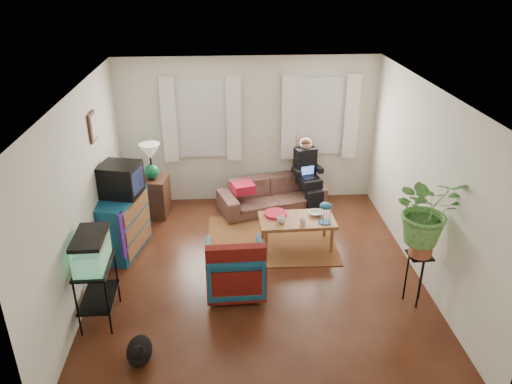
{
  "coord_description": "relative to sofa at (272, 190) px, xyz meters",
  "views": [
    {
      "loc": [
        -0.42,
        -5.87,
        4.05
      ],
      "look_at": [
        0.0,
        0.4,
        1.1
      ],
      "focal_mm": 35.0,
      "sensor_mm": 36.0,
      "label": 1
    }
  ],
  "objects": [
    {
      "name": "window_left",
      "position": [
        -1.19,
        0.43,
        1.19
      ],
      "size": [
        1.08,
        0.04,
        1.38
      ],
      "primitive_type": "cube",
      "color": "white",
      "rests_on": "wall_back"
    },
    {
      "name": "wall_left",
      "position": [
        -2.64,
        -2.05,
        0.94
      ],
      "size": [
        0.01,
        5.0,
        2.6
      ],
      "primitive_type": "cube",
      "color": "silver",
      "rests_on": "floor"
    },
    {
      "name": "curtains_left",
      "position": [
        -1.19,
        0.35,
        1.19
      ],
      "size": [
        1.36,
        0.06,
        1.5
      ],
      "primitive_type": "cube",
      "color": "white",
      "rests_on": "wall_back"
    },
    {
      "name": "window_right",
      "position": [
        0.86,
        0.43,
        1.19
      ],
      "size": [
        1.08,
        0.04,
        1.38
      ],
      "primitive_type": "cube",
      "color": "white",
      "rests_on": "wall_back"
    },
    {
      "name": "birdcage",
      "position": [
        0.65,
        -1.45,
        0.27
      ],
      "size": [
        0.19,
        0.19,
        0.33
      ],
      "primitive_type": null,
      "rotation": [
        0.0,
        0.0,
        0.03
      ],
      "color": "#115B6B",
      "rests_on": "coffee_table"
    },
    {
      "name": "aquarium_stand",
      "position": [
        -2.39,
        -2.85,
        0.03
      ],
      "size": [
        0.4,
        0.7,
        0.78
      ],
      "primitive_type": "cube",
      "rotation": [
        0.0,
        0.0,
        0.02
      ],
      "color": "black",
      "rests_on": "floor"
    },
    {
      "name": "sofa",
      "position": [
        0.0,
        0.0,
        0.0
      ],
      "size": [
        1.98,
        1.22,
        0.72
      ],
      "primitive_type": "imported",
      "rotation": [
        0.0,
        0.0,
        0.29
      ],
      "color": "brown",
      "rests_on": "floor"
    },
    {
      "name": "picture_frame",
      "position": [
        -2.61,
        -1.2,
        1.59
      ],
      "size": [
        0.04,
        0.32,
        0.4
      ],
      "primitive_type": "cube",
      "color": "#3D2616",
      "rests_on": "wall_left"
    },
    {
      "name": "ceiling",
      "position": [
        -0.39,
        -2.05,
        2.24
      ],
      "size": [
        4.5,
        5.0,
        0.01
      ],
      "primitive_type": "cube",
      "color": "white",
      "rests_on": "wall_back"
    },
    {
      "name": "curtains_right",
      "position": [
        0.86,
        0.35,
        1.19
      ],
      "size": [
        1.36,
        0.06,
        1.5
      ],
      "primitive_type": "cube",
      "color": "white",
      "rests_on": "wall_back"
    },
    {
      "name": "armchair",
      "position": [
        -0.72,
        -2.39,
        0.01
      ],
      "size": [
        0.75,
        0.7,
        0.75
      ],
      "primitive_type": "imported",
      "rotation": [
        0.0,
        0.0,
        3.16
      ],
      "color": "#12666C",
      "rests_on": "floor"
    },
    {
      "name": "side_table",
      "position": [
        -2.04,
        -0.12,
        -0.02
      ],
      "size": [
        0.53,
        0.53,
        0.68
      ],
      "primitive_type": "cube",
      "rotation": [
        0.0,
        0.0,
        -0.14
      ],
      "color": "#3E2017",
      "rests_on": "floor"
    },
    {
      "name": "wall_front",
      "position": [
        -0.39,
        -4.55,
        0.94
      ],
      "size": [
        4.5,
        0.01,
        2.6
      ],
      "primitive_type": "cube",
      "color": "silver",
      "rests_on": "floor"
    },
    {
      "name": "serape_throw",
      "position": [
        -0.71,
        -2.68,
        0.17
      ],
      "size": [
        0.76,
        0.19,
        0.62
      ],
      "primitive_type": "cube",
      "rotation": [
        0.0,
        0.0,
        0.02
      ],
      "color": "#9E0A0A",
      "rests_on": "armchair"
    },
    {
      "name": "black_cat",
      "position": [
        -1.81,
        -3.64,
        -0.18
      ],
      "size": [
        0.34,
        0.46,
        0.36
      ],
      "primitive_type": "ellipsoid",
      "rotation": [
        0.0,
        0.0,
        0.15
      ],
      "color": "black",
      "rests_on": "floor"
    },
    {
      "name": "potted_plant",
      "position": [
        1.57,
        -2.79,
        0.85
      ],
      "size": [
        0.84,
        0.73,
        0.91
      ],
      "primitive_type": "imported",
      "rotation": [
        0.0,
        0.0,
        0.04
      ],
      "color": "#599947",
      "rests_on": "plant_stand"
    },
    {
      "name": "wall_back",
      "position": [
        -0.39,
        0.45,
        0.94
      ],
      "size": [
        4.5,
        0.01,
        2.6
      ],
      "primitive_type": "cube",
      "color": "silver",
      "rests_on": "floor"
    },
    {
      "name": "aquarium",
      "position": [
        -2.39,
        -2.85,
        0.62
      ],
      "size": [
        0.36,
        0.64,
        0.41
      ],
      "primitive_type": "cube",
      "rotation": [
        0.0,
        0.0,
        0.02
      ],
      "color": "#7FD899",
      "rests_on": "aquarium_stand"
    },
    {
      "name": "floor",
      "position": [
        -0.39,
        -2.05,
        -0.36
      ],
      "size": [
        4.5,
        5.0,
        0.01
      ],
      "primitive_type": "cube",
      "color": "#4F2B14",
      "rests_on": "ground"
    },
    {
      "name": "bowl",
      "position": [
        0.56,
        -1.2,
        0.14
      ],
      "size": [
        0.23,
        0.23,
        0.06
      ],
      "primitive_type": "imported",
      "rotation": [
        0.0,
        0.0,
        0.03
      ],
      "color": "white",
      "rests_on": "coffee_table"
    },
    {
      "name": "wall_right",
      "position": [
        1.86,
        -2.05,
        0.94
      ],
      "size": [
        0.01,
        5.0,
        2.6
      ],
      "primitive_type": "cube",
      "color": "silver",
      "rests_on": "floor"
    },
    {
      "name": "plant_stand",
      "position": [
        1.57,
        -2.79,
        -0.0
      ],
      "size": [
        0.31,
        0.31,
        0.71
      ],
      "primitive_type": "cube",
      "rotation": [
        0.0,
        0.0,
        0.04
      ],
      "color": "black",
      "rests_on": "floor"
    },
    {
      "name": "cup_a",
      "position": [
        -0.0,
        -1.42,
        0.16
      ],
      "size": [
        0.13,
        0.13,
        0.1
      ],
      "primitive_type": "imported",
      "rotation": [
        0.0,
        0.0,
        0.03
      ],
      "color": "white",
      "rests_on": "coffee_table"
    },
    {
      "name": "seated_person",
      "position": [
        0.64,
        0.19,
        0.19
      ],
      "size": [
        0.6,
        0.68,
        1.1
      ],
      "primitive_type": null,
      "rotation": [
        0.0,
        0.0,
        0.29
      ],
      "color": "black",
      "rests_on": "sofa"
    },
    {
      "name": "area_rug",
      "position": [
        -0.12,
        -1.11,
        -0.35
      ],
      "size": [
        2.03,
        1.64,
        0.01
      ],
      "primitive_type": "cube",
      "rotation": [
        0.0,
        0.0,
        -0.02
      ],
      "color": "maroon",
      "rests_on": "floor"
    },
    {
      "name": "table_lamp",
      "position": [
        -2.04,
        -0.12,
        0.62
      ],
      "size": [
        0.4,
        0.4,
        0.63
      ],
      "primitive_type": null,
      "rotation": [
        0.0,
        0.0,
        -0.14
      ],
      "color": "white",
      "rests_on": "side_table"
    },
    {
      "name": "dresser",
      "position": [
        -2.38,
        -1.25,
        0.09
      ],
      "size": [
        0.72,
        1.08,
        0.89
      ],
      "primitive_type": "cube",
      "rotation": [
        0.0,
        0.0,
        -0.24
      ],
      "color": "#106464",
      "rests_on": "floor"
    },
    {
      "name": "cup_b",
      "position": [
        0.31,
        -1.49,
        0.16
      ],
      "size": [
        0.11,
        0.11,
        0.1
      ],
      "primitive_type": "imported",
      "rotation": [
        0.0,
        0.0,
        0.03
      ],
      "color": "beige",
      "rests_on": "coffee_table"
    },
    {
      "name": "coffee_table",
      "position": [
        0.25,
        -1.31,
        -0.13
      ],
      "size": [
        1.15,
        0.65,
        0.47
      ],
      "primitive_type": "cube",
      "rotation": [
        0.0,
        0.0,
        0.03
      ],
      "color": "olive",
      "rests_on": "floor"
    },
    {
      "name": "snack_tray",
      "position": [
        -0.06,
        -1.16,
        0.13
      ],
      "size": [
        0.36,
        0.36,
        0.04
      ],
      "primitive_type": "cylinder",
      "rotation": [
        0.0,
        0.0,
        0.03
      ],
      "color": "#B21414",
      "rests_on": "coffee_table"
    },
    {
      "name": "crt_tv",
      "position": [
        -2.34,
        -1.16,
        0.77
      ],
      "size": [
        0.65,
        0.61,
        0.48
      ],
      "primitive_type": "cube",
      "rotation": [
        0.0,
        0.0,
        -0.24
      ],
      "color": "black",
      "rests_on": "dresser"
    }
  ]
}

